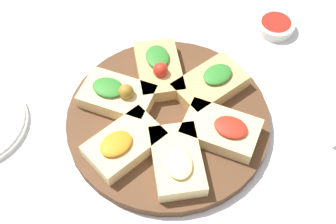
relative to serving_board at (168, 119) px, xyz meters
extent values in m
plane|color=silver|center=(0.00, 0.00, -0.01)|extent=(3.00, 3.00, 0.00)
cylinder|color=#51331E|center=(0.00, 0.00, 0.00)|extent=(0.39, 0.39, 0.02)
cube|color=#E5C689|center=(-0.10, 0.04, 0.03)|extent=(0.16, 0.13, 0.03)
ellipsoid|color=beige|center=(-0.11, 0.04, 0.05)|extent=(0.07, 0.07, 0.01)
cube|color=#E5C689|center=(-0.08, -0.07, 0.03)|extent=(0.16, 0.15, 0.03)
ellipsoid|color=red|center=(-0.10, -0.08, 0.05)|extent=(0.08, 0.07, 0.01)
cube|color=tan|center=(0.02, -0.10, 0.03)|extent=(0.10, 0.15, 0.03)
ellipsoid|color=#2D7A28|center=(0.02, -0.12, 0.05)|extent=(0.06, 0.07, 0.01)
cube|color=tan|center=(0.10, -0.03, 0.03)|extent=(0.16, 0.12, 0.03)
ellipsoid|color=#2D7A28|center=(0.12, -0.04, 0.05)|extent=(0.07, 0.06, 0.01)
sphere|color=red|center=(0.08, -0.03, 0.05)|extent=(0.03, 0.03, 0.03)
cube|color=#E5C689|center=(0.08, 0.07, 0.03)|extent=(0.16, 0.15, 0.03)
ellipsoid|color=#2D7A28|center=(0.09, 0.08, 0.05)|extent=(0.08, 0.08, 0.01)
sphere|color=olive|center=(0.06, 0.05, 0.05)|extent=(0.03, 0.03, 0.03)
cube|color=#E5C689|center=(-0.02, 0.10, 0.03)|extent=(0.11, 0.15, 0.03)
ellipsoid|color=orange|center=(-0.03, 0.12, 0.05)|extent=(0.06, 0.07, 0.01)
cube|color=white|center=(-0.15, -0.28, -0.01)|extent=(0.10, 0.09, 0.01)
cylinder|color=silver|center=(0.10, -0.33, 0.00)|extent=(0.09, 0.09, 0.02)
cylinder|color=#B22319|center=(0.10, -0.33, 0.01)|extent=(0.07, 0.07, 0.00)
camera|label=1|loc=(-0.44, 0.24, 0.75)|focal=50.00mm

